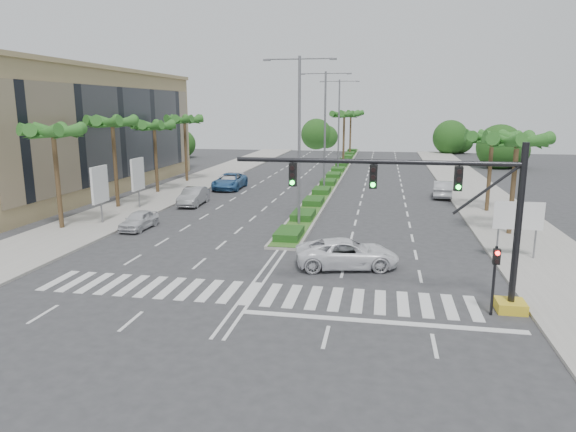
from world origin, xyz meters
name	(u,v)px	position (x,y,z in m)	size (l,w,h in m)	color
ground	(251,293)	(0.00, 0.00, 0.00)	(160.00, 160.00, 0.00)	#333335
footpath_right	(500,217)	(15.20, 20.00, 0.07)	(6.00, 120.00, 0.15)	gray
footpath_left	(143,204)	(-15.20, 20.00, 0.07)	(6.00, 120.00, 0.15)	gray
median	(337,173)	(0.00, 45.00, 0.10)	(2.20, 75.00, 0.20)	gray
median_grass	(337,172)	(0.00, 45.00, 0.22)	(1.80, 75.00, 0.04)	#26521C
building	(68,133)	(-26.00, 26.00, 6.00)	(12.00, 36.00, 12.00)	tan
signal_gantry	(462,230)	(9.27, 0.00, 3.46)	(12.60, 1.20, 7.20)	gold
pedestrian_signal	(495,269)	(10.60, -0.68, 2.04)	(0.28, 0.36, 3.00)	black
direction_sign	(518,218)	(13.50, 7.99, 2.45)	(2.70, 0.11, 3.40)	slate
billboard_near	(100,185)	(-14.50, 12.00, 2.96)	(0.18, 2.10, 4.35)	slate
billboard_far	(138,175)	(-14.50, 18.00, 2.96)	(0.18, 2.10, 4.35)	slate
palm_left_near	(53,135)	(-16.50, 10.00, 6.69)	(4.57, 4.68, 7.55)	brown
palm_left_mid	(112,125)	(-16.50, 18.00, 7.08)	(4.57, 4.68, 7.95)	brown
palm_left_far	(154,128)	(-16.50, 26.00, 6.50)	(4.57, 4.68, 7.35)	brown
palm_left_end	(185,122)	(-16.50, 34.00, 6.88)	(4.57, 4.68, 7.75)	brown
palm_right_near	(517,144)	(14.50, 14.00, 6.20)	(4.57, 4.68, 7.05)	brown
palm_right_far	(492,141)	(14.50, 22.00, 5.91)	(4.57, 4.68, 6.75)	brown
palm_median_a	(344,117)	(0.00, 55.00, 7.17)	(4.57, 4.68, 8.05)	brown
palm_median_b	(351,115)	(0.00, 70.00, 7.17)	(4.57, 4.68, 8.05)	brown
streetlight_near	(299,132)	(0.00, 14.00, 6.81)	(5.10, 0.25, 12.00)	slate
streetlight_mid	(325,125)	(0.00, 30.00, 6.81)	(5.10, 0.25, 12.00)	slate
streetlight_far	(339,121)	(0.00, 46.00, 6.81)	(5.10, 0.25, 12.00)	slate
car_parked_a	(139,220)	(-11.12, 11.10, 0.66)	(1.56, 3.88, 1.32)	silver
car_parked_b	(193,196)	(-10.60, 20.57, 0.78)	(1.66, 4.75, 1.56)	#9D9EA2
car_parked_c	(230,181)	(-10.09, 29.91, 0.83)	(2.74, 5.95, 1.65)	#326298
car_parked_d	(230,182)	(-10.09, 29.98, 0.75)	(2.10, 5.16, 1.50)	white
car_crossing	(347,253)	(4.15, 4.88, 0.78)	(2.58, 5.58, 1.55)	white
car_right	(443,189)	(11.66, 28.75, 0.81)	(1.71, 4.89, 1.61)	#B9B9BE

